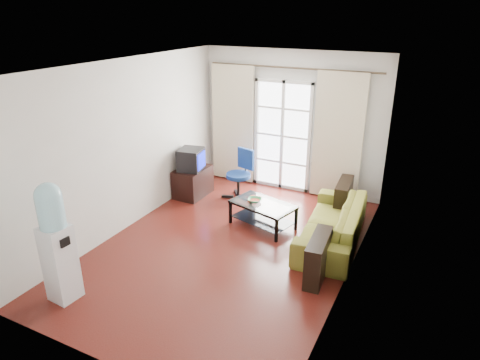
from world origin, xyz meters
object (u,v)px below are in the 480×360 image
object	(u,v)px
tv_stand	(193,182)
crt_tv	(190,159)
coffee_table	(263,212)
task_chair	(240,184)
sofa	(332,223)
water_cooler	(56,241)

from	to	relation	value
tv_stand	crt_tv	xyz separation A→B (m)	(0.00, -0.07, 0.48)
coffee_table	crt_tv	size ratio (longest dim) A/B	2.23
task_chair	coffee_table	bearing A→B (deg)	-28.74
sofa	crt_tv	size ratio (longest dim) A/B	4.14
sofa	crt_tv	bearing A→B (deg)	-103.94
crt_tv	water_cooler	world-z (taller)	water_cooler
sofa	water_cooler	distance (m)	3.92
sofa	task_chair	bearing A→B (deg)	-116.64
water_cooler	sofa	bearing A→B (deg)	52.76
crt_tv	coffee_table	bearing A→B (deg)	-26.76
coffee_table	crt_tv	world-z (taller)	crt_tv
task_chair	water_cooler	world-z (taller)	water_cooler
crt_tv	water_cooler	xyz separation A→B (m)	(0.27, -3.35, 0.06)
coffee_table	water_cooler	bearing A→B (deg)	-117.15
sofa	tv_stand	distance (m)	2.92
coffee_table	tv_stand	xyz separation A→B (m)	(-1.72, 0.58, 0.01)
coffee_table	task_chair	world-z (taller)	task_chair
task_chair	crt_tv	bearing A→B (deg)	-142.19
crt_tv	tv_stand	bearing A→B (deg)	82.82
coffee_table	water_cooler	size ratio (longest dim) A/B	0.74
coffee_table	task_chair	distance (m)	1.21
tv_stand	water_cooler	xyz separation A→B (m)	(0.27, -3.41, 0.54)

